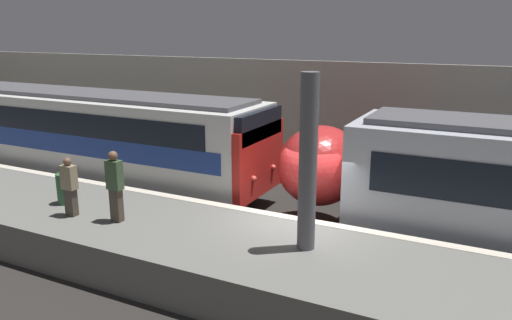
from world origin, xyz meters
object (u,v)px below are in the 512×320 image
train_boxy (61,135)px  person_waiting (115,184)px  trash_bin (65,189)px  support_pillar_near (308,164)px  person_walking (70,186)px

train_boxy → person_waiting: 7.90m
person_waiting → trash_bin: 2.29m
support_pillar_near → person_waiting: (-4.80, -0.64, -0.95)m
train_boxy → person_walking: 6.97m
trash_bin → support_pillar_near: bearing=2.0°
support_pillar_near → person_walking: size_ratio=2.50×
support_pillar_near → trash_bin: 7.16m
support_pillar_near → train_boxy: 12.03m
person_walking → person_waiting: bearing=9.4°
support_pillar_near → trash_bin: bearing=-178.0°
support_pillar_near → trash_bin: size_ratio=4.52×
train_boxy → person_waiting: train_boxy is taller
person_walking → trash_bin: (-0.86, 0.61, -0.38)m
trash_bin → train_boxy: bearing=137.9°
person_waiting → trash_bin: bearing=169.9°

